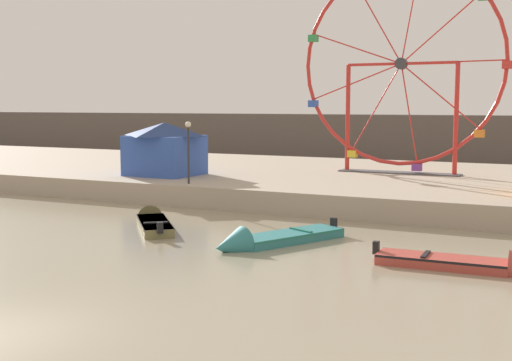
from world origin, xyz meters
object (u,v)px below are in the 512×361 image
at_px(motorboat_olive_wood, 152,221).
at_px(carnival_booth_blue_tent, 165,148).
at_px(ferris_wheel_red_frame, 401,67).
at_px(motorboat_faded_red, 476,265).
at_px(motorboat_teal_painted, 265,240).
at_px(promenade_lamp_near, 188,142).

bearing_deg(motorboat_olive_wood, carnival_booth_blue_tent, -9.65).
bearing_deg(motorboat_olive_wood, ferris_wheel_red_frame, -62.90).
bearing_deg(motorboat_olive_wood, motorboat_faded_red, -138.91).
bearing_deg(carnival_booth_blue_tent, motorboat_teal_painted, -40.84).
bearing_deg(motorboat_faded_red, motorboat_olive_wood, 169.46).
bearing_deg(promenade_lamp_near, motorboat_faded_red, -27.11).
bearing_deg(promenade_lamp_near, carnival_booth_blue_tent, 139.14).
relative_size(motorboat_faded_red, promenade_lamp_near, 1.68).
relative_size(motorboat_teal_painted, motorboat_olive_wood, 1.21).
relative_size(carnival_booth_blue_tent, promenade_lamp_near, 1.33).
bearing_deg(carnival_booth_blue_tent, motorboat_faded_red, -28.22).
height_order(motorboat_teal_painted, motorboat_faded_red, motorboat_teal_painted).
relative_size(motorboat_teal_painted, motorboat_faded_red, 1.05).
height_order(motorboat_faded_red, motorboat_olive_wood, motorboat_faded_red).
bearing_deg(motorboat_olive_wood, motorboat_teal_painted, -145.01).
bearing_deg(promenade_lamp_near, motorboat_olive_wood, -72.71).
distance_m(motorboat_faded_red, promenade_lamp_near, 18.41).
distance_m(motorboat_faded_red, carnival_booth_blue_tent, 22.97).
xyz_separation_m(motorboat_olive_wood, ferris_wheel_red_frame, (6.84, 16.56, 7.42)).
relative_size(motorboat_faded_red, motorboat_olive_wood, 1.15).
relative_size(motorboat_teal_painted, carnival_booth_blue_tent, 1.33).
height_order(motorboat_teal_painted, promenade_lamp_near, promenade_lamp_near).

